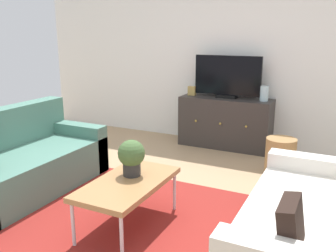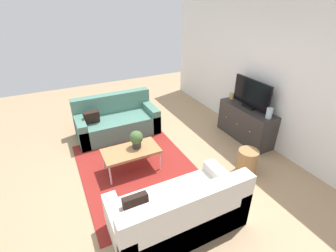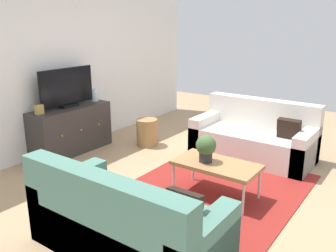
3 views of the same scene
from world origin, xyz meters
name	(u,v)px [view 3 (image 3 of 3)]	position (x,y,z in m)	size (l,w,h in m)	color
ground_plane	(199,190)	(0.00, 0.00, 0.00)	(10.00, 10.00, 0.00)	tan
wall_back	(53,62)	(0.00, 2.55, 1.35)	(6.40, 0.12, 2.70)	white
area_rug	(210,193)	(0.00, -0.15, 0.01)	(2.50, 1.90, 0.01)	maroon
couch_left_side	(123,226)	(-1.44, -0.10, 0.28)	(0.84, 1.70, 0.83)	#4C7A6B
couch_right_side	(255,139)	(1.44, -0.10, 0.28)	(0.84, 1.70, 0.83)	silver
coffee_table	(216,166)	(-0.03, -0.24, 0.38)	(0.52, 0.95, 0.42)	#A37547
potted_plant	(206,147)	(-0.06, -0.12, 0.59)	(0.23, 0.23, 0.31)	#2D2D2D
tv_console	(71,130)	(0.01, 2.27, 0.35)	(1.28, 0.47, 0.70)	#332D2B
flat_screen_tv	(67,88)	(0.01, 2.29, 0.99)	(0.93, 0.16, 0.58)	black
glass_vase	(95,95)	(0.53, 2.27, 0.81)	(0.11, 0.11, 0.20)	silver
mantel_clock	(39,110)	(-0.51, 2.27, 0.77)	(0.11, 0.07, 0.13)	tan
wicker_basket	(147,132)	(0.91, 1.51, 0.22)	(0.34, 0.34, 0.43)	#9E7547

